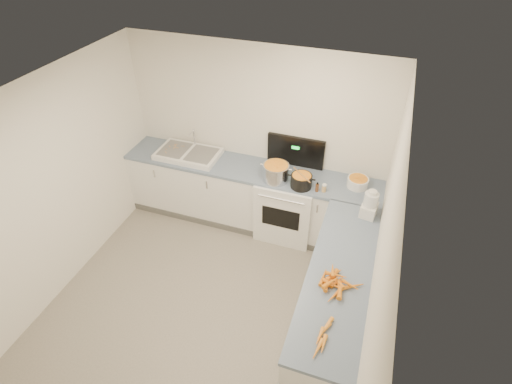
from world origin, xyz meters
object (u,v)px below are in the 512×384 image
(stove, at_px, (287,204))
(extract_bottle, at_px, (317,188))
(spice_jar, at_px, (324,189))
(steel_pot, at_px, (276,173))
(sink, at_px, (188,154))
(mixing_bowl, at_px, (358,182))
(food_processor, at_px, (370,205))
(black_pot, at_px, (301,182))

(stove, bearing_deg, extract_bottle, -25.27)
(stove, xyz_separation_m, spice_jar, (0.49, -0.17, 0.51))
(extract_bottle, bearing_deg, steel_pot, 172.96)
(sink, bearing_deg, extract_bottle, -6.35)
(sink, xyz_separation_m, spice_jar, (1.94, -0.18, 0.01))
(mixing_bowl, bearing_deg, food_processor, -69.56)
(steel_pot, bearing_deg, extract_bottle, -7.04)
(sink, bearing_deg, steel_pot, -6.07)
(extract_bottle, bearing_deg, stove, 154.73)
(stove, relative_size, steel_pot, 4.10)
(stove, relative_size, sink, 1.58)
(spice_jar, bearing_deg, black_pot, 178.80)
(sink, bearing_deg, food_processor, -10.29)
(steel_pot, height_order, black_pot, steel_pot)
(mixing_bowl, xyz_separation_m, food_processor, (0.19, -0.51, 0.09))
(sink, height_order, spice_jar, sink)
(stove, relative_size, mixing_bowl, 5.19)
(stove, height_order, food_processor, stove)
(stove, xyz_separation_m, black_pot, (0.20, -0.16, 0.54))
(stove, bearing_deg, mixing_bowl, 4.89)
(extract_bottle, distance_m, food_processor, 0.70)
(black_pot, bearing_deg, extract_bottle, -8.11)
(steel_pot, relative_size, mixing_bowl, 1.27)
(black_pot, height_order, mixing_bowl, black_pot)
(extract_bottle, bearing_deg, spice_jar, 15.97)
(spice_jar, bearing_deg, mixing_bowl, 32.85)
(sink, distance_m, extract_bottle, 1.87)
(food_processor, bearing_deg, extract_bottle, 159.02)
(steel_pot, distance_m, food_processor, 1.24)
(black_pot, bearing_deg, stove, 140.68)
(steel_pot, relative_size, extract_bottle, 3.12)
(sink, distance_m, mixing_bowl, 2.31)
(spice_jar, distance_m, food_processor, 0.63)
(sink, xyz_separation_m, extract_bottle, (1.85, -0.21, 0.02))
(food_processor, bearing_deg, steel_pot, 165.20)
(black_pot, height_order, extract_bottle, black_pot)
(black_pot, relative_size, food_processor, 0.77)
(mixing_bowl, distance_m, food_processor, 0.55)
(black_pot, height_order, food_processor, food_processor)
(stove, xyz_separation_m, food_processor, (1.05, -0.44, 0.61))
(sink, relative_size, black_pot, 3.25)
(steel_pot, relative_size, spice_jar, 3.71)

